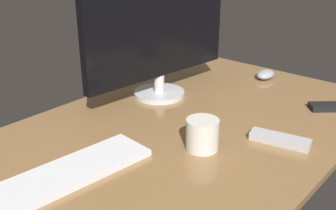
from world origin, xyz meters
TOP-DOWN VIEW (x-y plane):
  - desk at (0.00, 0.00)cm, footprint 140.00×84.00cm
  - monitor at (16.24, 23.15)cm, footprint 60.06×18.09cm
  - keyboard at (-36.41, 4.78)cm, footprint 41.47×16.81cm
  - computer_mouse at (57.48, 3.16)cm, footprint 10.45×7.37cm
  - media_remote at (44.37, -28.98)cm, footprint 14.16×14.76cm
  - tv_remote at (11.07, -26.17)cm, footprint 7.65×16.93cm
  - coffee_mug at (-5.32, -11.47)cm, footprint 8.88×8.88cm

SIDE VIEW (x-z plane):
  - desk at x=0.00cm, z-range 0.00..2.00cm
  - keyboard at x=-36.41cm, z-range 2.00..3.62cm
  - media_remote at x=44.37cm, z-range 1.29..4.85cm
  - tv_remote at x=11.07cm, z-range 2.00..4.36cm
  - computer_mouse at x=57.48cm, z-range 2.00..5.52cm
  - coffee_mug at x=-5.32cm, z-range 2.00..10.55cm
  - monitor at x=16.24cm, z-range 3.82..41.78cm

